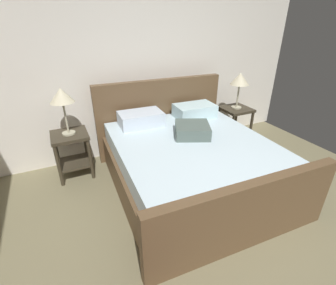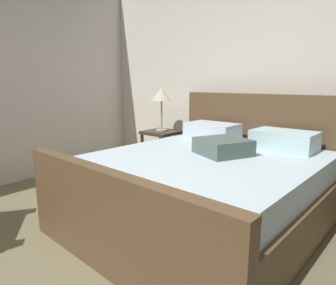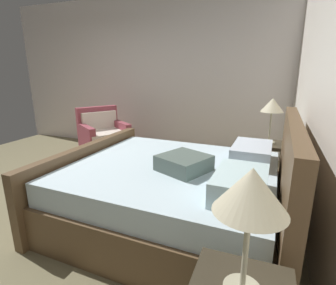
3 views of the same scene
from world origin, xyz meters
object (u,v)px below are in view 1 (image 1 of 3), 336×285
object	(u,v)px
bed	(189,159)
nightstand_right	(235,119)
table_lamp_right	(240,80)
table_lamp_left	(62,97)
nightstand_left	(72,148)

from	to	relation	value
bed	nightstand_right	xyz separation A→B (m)	(1.27, 0.72, 0.06)
table_lamp_right	table_lamp_left	xyz separation A→B (m)	(-2.54, 0.10, 0.02)
bed	table_lamp_left	size ratio (longest dim) A/B	3.83
nightstand_right	table_lamp_left	xyz separation A→B (m)	(-2.54, 0.10, 0.67)
nightstand_right	table_lamp_left	size ratio (longest dim) A/B	1.04
nightstand_right	table_lamp_left	world-z (taller)	table_lamp_left
bed	nightstand_left	world-z (taller)	bed
table_lamp_left	nightstand_left	bearing A→B (deg)	-90.00
bed	nightstand_left	distance (m)	1.52
bed	nightstand_left	xyz separation A→B (m)	(-1.27, 0.82, 0.06)
nightstand_left	nightstand_right	bearing A→B (deg)	-2.28
nightstand_right	table_lamp_right	xyz separation A→B (m)	(-0.00, 0.00, 0.65)
nightstand_left	table_lamp_left	size ratio (longest dim) A/B	1.04
nightstand_right	nightstand_left	xyz separation A→B (m)	(-2.54, 0.10, 0.00)
table_lamp_right	nightstand_left	size ratio (longest dim) A/B	0.93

